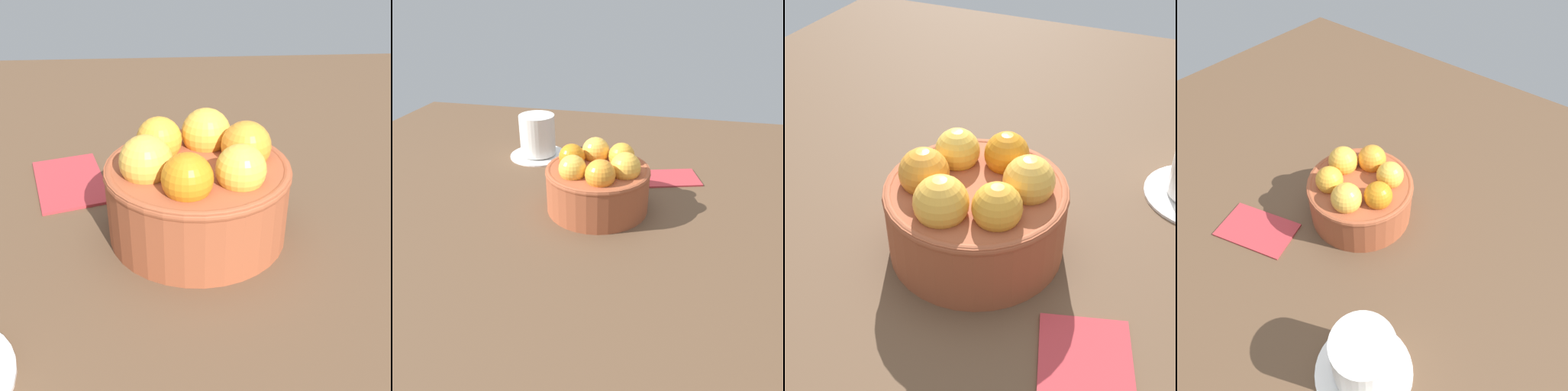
# 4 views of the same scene
# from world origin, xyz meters

# --- Properties ---
(ground_plane) EXTENTS (1.23, 1.05, 0.03)m
(ground_plane) POSITION_xyz_m (0.00, 0.00, -0.02)
(ground_plane) COLOR brown
(terracotta_bowl) EXTENTS (0.16, 0.16, 0.10)m
(terracotta_bowl) POSITION_xyz_m (-0.00, 0.00, 0.05)
(terracotta_bowl) COLOR #9E4C2D
(terracotta_bowl) RESTS_ON ground_plane
(coffee_cup) EXTENTS (0.12, 0.12, 0.09)m
(coffee_cup) POSITION_xyz_m (0.16, -0.19, 0.04)
(coffee_cup) COLOR white
(coffee_cup) RESTS_ON ground_plane
(folded_napkin) EXTENTS (0.13, 0.10, 0.01)m
(folded_napkin) POSITION_xyz_m (-0.10, -0.13, 0.00)
(folded_napkin) COLOR #B23338
(folded_napkin) RESTS_ON ground_plane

